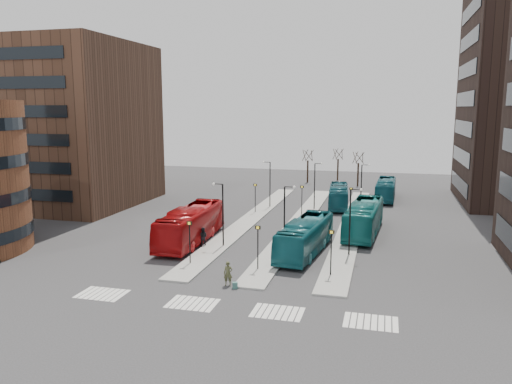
% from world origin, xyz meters
% --- Properties ---
extents(ground, '(160.00, 160.00, 0.00)m').
position_xyz_m(ground, '(0.00, 0.00, 0.00)').
color(ground, '#2D2D2F').
rests_on(ground, ground).
extents(island_left, '(2.50, 45.00, 0.15)m').
position_xyz_m(island_left, '(-4.00, 30.00, 0.07)').
color(island_left, gray).
rests_on(island_left, ground).
extents(island_mid, '(2.50, 45.00, 0.15)m').
position_xyz_m(island_mid, '(2.00, 30.00, 0.07)').
color(island_mid, gray).
rests_on(island_mid, ground).
extents(island_right, '(2.50, 45.00, 0.15)m').
position_xyz_m(island_right, '(8.00, 30.00, 0.07)').
color(island_right, gray).
rests_on(island_right, ground).
extents(suitcase, '(0.48, 0.43, 0.49)m').
position_xyz_m(suitcase, '(1.01, 7.48, 0.24)').
color(suitcase, navy).
rests_on(suitcase, ground).
extents(red_bus, '(3.29, 12.92, 3.58)m').
position_xyz_m(red_bus, '(-7.05, 18.81, 1.79)').
color(red_bus, '#A50C0E').
rests_on(red_bus, ground).
extents(teal_bus_a, '(3.95, 11.81, 3.23)m').
position_xyz_m(teal_bus_a, '(4.62, 17.81, 1.61)').
color(teal_bus_a, '#145B64').
rests_on(teal_bus_a, ground).
extents(teal_bus_b, '(3.33, 10.71, 2.94)m').
position_xyz_m(teal_bus_b, '(5.51, 40.79, 1.47)').
color(teal_bus_b, '#124D5B').
rests_on(teal_bus_b, ground).
extents(teal_bus_c, '(3.85, 12.67, 3.48)m').
position_xyz_m(teal_bus_c, '(9.51, 26.59, 1.74)').
color(teal_bus_c, '#16706D').
rests_on(teal_bus_c, ground).
extents(teal_bus_d, '(2.95, 10.92, 3.02)m').
position_xyz_m(teal_bus_d, '(11.68, 48.08, 1.51)').
color(teal_bus_d, '#155A69').
rests_on(teal_bus_d, ground).
extents(traveller, '(0.76, 0.58, 1.86)m').
position_xyz_m(traveller, '(0.30, 8.00, 0.93)').
color(traveller, '#414428').
rests_on(traveller, ground).
extents(commuter_a, '(1.01, 0.85, 1.87)m').
position_xyz_m(commuter_a, '(-5.40, 17.74, 0.94)').
color(commuter_a, black).
rests_on(commuter_a, ground).
extents(commuter_b, '(0.65, 1.00, 1.58)m').
position_xyz_m(commuter_b, '(3.77, 14.21, 0.79)').
color(commuter_b, black).
rests_on(commuter_b, ground).
extents(commuter_c, '(0.74, 1.08, 1.54)m').
position_xyz_m(commuter_c, '(3.89, 16.65, 0.77)').
color(commuter_c, black).
rests_on(commuter_c, ground).
extents(crosswalk_stripes, '(22.35, 2.40, 0.01)m').
position_xyz_m(crosswalk_stripes, '(1.75, 4.00, 0.01)').
color(crosswalk_stripes, silver).
rests_on(crosswalk_stripes, ground).
extents(office_block, '(25.00, 20.12, 22.00)m').
position_xyz_m(office_block, '(-34.00, 33.98, 11.00)').
color(office_block, '#4D3223').
rests_on(office_block, ground).
extents(sign_poles, '(12.45, 22.12, 3.65)m').
position_xyz_m(sign_poles, '(1.60, 23.00, 2.41)').
color(sign_poles, black).
rests_on(sign_poles, ground).
extents(lamp_posts, '(14.04, 20.24, 6.12)m').
position_xyz_m(lamp_posts, '(2.64, 28.00, 3.58)').
color(lamp_posts, black).
rests_on(lamp_posts, ground).
extents(bare_trees, '(10.97, 8.14, 5.90)m').
position_xyz_m(bare_trees, '(2.67, 62.67, 2.72)').
color(bare_trees, black).
rests_on(bare_trees, ground).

